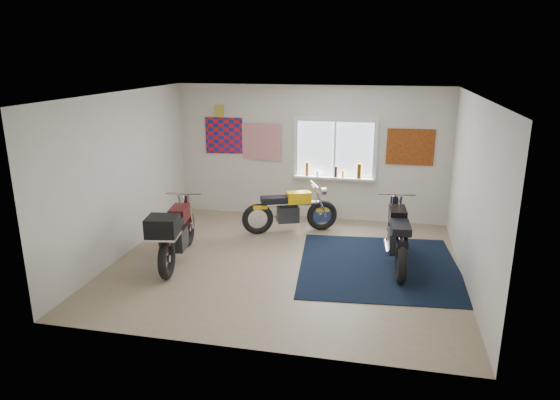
% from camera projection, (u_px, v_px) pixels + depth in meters
% --- Properties ---
extents(ground, '(5.50, 5.50, 0.00)m').
position_uv_depth(ground, '(286.00, 263.00, 8.11)').
color(ground, '#9E896B').
rests_on(ground, ground).
extents(room_shell, '(5.50, 5.50, 5.50)m').
position_uv_depth(room_shell, '(286.00, 165.00, 7.65)').
color(room_shell, white).
rests_on(room_shell, ground).
extents(navy_rug, '(2.72, 2.81, 0.01)m').
position_uv_depth(navy_rug, '(379.00, 266.00, 8.00)').
color(navy_rug, black).
rests_on(navy_rug, ground).
extents(window_assembly, '(1.66, 0.17, 1.26)m').
position_uv_depth(window_assembly, '(335.00, 153.00, 9.94)').
color(window_assembly, white).
rests_on(window_assembly, room_shell).
extents(oil_bottles, '(1.12, 0.09, 0.30)m').
position_uv_depth(oil_bottles, '(338.00, 171.00, 9.96)').
color(oil_bottles, '#8C5714').
rests_on(oil_bottles, window_assembly).
extents(flag_display, '(1.60, 0.10, 1.17)m').
position_uv_depth(flag_display, '(219.00, 111.00, 10.21)').
color(flag_display, red).
rests_on(flag_display, room_shell).
extents(triumph_poster, '(0.90, 0.03, 0.70)m').
position_uv_depth(triumph_poster, '(410.00, 147.00, 9.61)').
color(triumph_poster, '#A54C14').
rests_on(triumph_poster, room_shell).
extents(yellow_triumph, '(1.75, 0.84, 0.93)m').
position_uv_depth(yellow_triumph, '(290.00, 211.00, 9.44)').
color(yellow_triumph, black).
rests_on(yellow_triumph, ground).
extents(black_chrome_bike, '(0.62, 2.04, 1.05)m').
position_uv_depth(black_chrome_bike, '(397.00, 237.00, 7.98)').
color(black_chrome_bike, black).
rests_on(black_chrome_bike, navy_rug).
extents(maroon_tourer, '(0.76, 2.02, 1.02)m').
position_uv_depth(maroon_tourer, '(175.00, 233.00, 7.94)').
color(maroon_tourer, black).
rests_on(maroon_tourer, ground).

